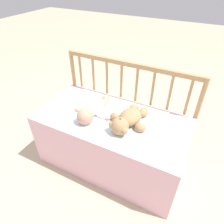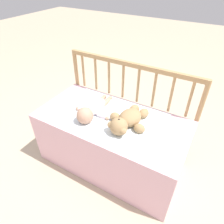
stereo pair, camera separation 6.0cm
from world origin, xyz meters
name	(u,v)px [view 1 (the left image)]	position (x,y,z in m)	size (l,w,h in m)	color
ground_plane	(112,160)	(0.00, 0.00, 0.00)	(12.00, 12.00, 0.00)	#C6B293
crib_mattress	(112,141)	(0.00, 0.00, 0.26)	(1.22, 0.60, 0.51)	#EDB7C6
crib_rail	(128,89)	(0.00, 0.32, 0.61)	(1.22, 0.04, 0.86)	tan
blanket	(109,117)	(-0.02, 0.01, 0.52)	(0.84, 0.54, 0.01)	white
teddy_bear	(128,119)	(0.15, -0.01, 0.57)	(0.31, 0.39, 0.13)	tan
baby	(92,110)	(-0.16, -0.03, 0.56)	(0.33, 0.45, 0.13)	white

